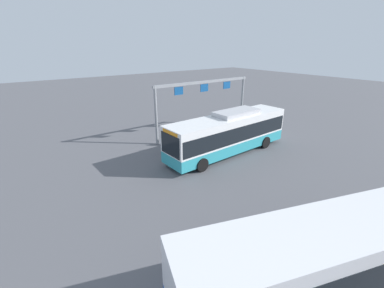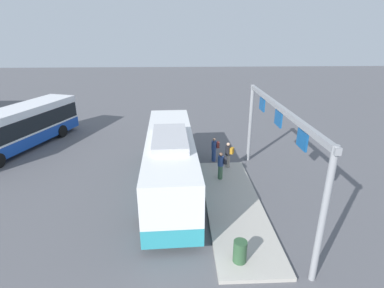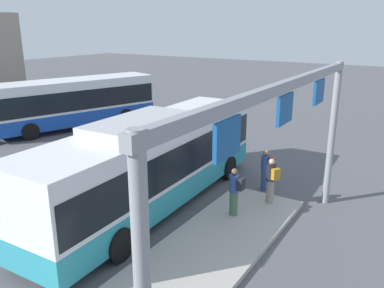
{
  "view_description": "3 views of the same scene",
  "coord_description": "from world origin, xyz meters",
  "px_view_note": "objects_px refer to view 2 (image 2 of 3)",
  "views": [
    {
      "loc": [
        14.04,
        14.16,
        8.4
      ],
      "look_at": [
        2.94,
        -0.92,
        1.17
      ],
      "focal_mm": 24.31,
      "sensor_mm": 36.0,
      "label": 1
    },
    {
      "loc": [
        -15.13,
        -0.54,
        8.43
      ],
      "look_at": [
        3.72,
        -1.36,
        1.2
      ],
      "focal_mm": 27.84,
      "sensor_mm": 36.0,
      "label": 2
    },
    {
      "loc": [
        -10.44,
        -8.19,
        6.37
      ],
      "look_at": [
        2.51,
        -0.04,
        1.73
      ],
      "focal_mm": 36.73,
      "sensor_mm": 36.0,
      "label": 3
    }
  ],
  "objects_px": {
    "bus_main": "(170,158)",
    "person_waiting_near": "(228,154)",
    "bus_background_right": "(19,126)",
    "person_waiting_mid": "(221,165)",
    "person_boarding": "(214,149)",
    "trash_bin": "(240,251)"
  },
  "relations": [
    {
      "from": "person_waiting_near",
      "to": "trash_bin",
      "type": "height_order",
      "value": "person_waiting_near"
    },
    {
      "from": "person_waiting_mid",
      "to": "trash_bin",
      "type": "xyz_separation_m",
      "value": [
        -6.78,
        0.19,
        -0.44
      ]
    },
    {
      "from": "bus_background_right",
      "to": "trash_bin",
      "type": "distance_m",
      "value": 19.12
    },
    {
      "from": "bus_background_right",
      "to": "person_boarding",
      "type": "distance_m",
      "value": 14.64
    },
    {
      "from": "person_waiting_mid",
      "to": "bus_background_right",
      "type": "bearing_deg",
      "value": -19.11
    },
    {
      "from": "trash_bin",
      "to": "bus_background_right",
      "type": "bearing_deg",
      "value": 47.92
    },
    {
      "from": "person_waiting_mid",
      "to": "trash_bin",
      "type": "relative_size",
      "value": 1.86
    },
    {
      "from": "bus_main",
      "to": "person_boarding",
      "type": "distance_m",
      "value": 4.65
    },
    {
      "from": "bus_main",
      "to": "person_waiting_near",
      "type": "relative_size",
      "value": 6.75
    },
    {
      "from": "bus_background_right",
      "to": "person_waiting_near",
      "type": "xyz_separation_m",
      "value": [
        -4.43,
        -15.03,
        -0.73
      ]
    },
    {
      "from": "bus_main",
      "to": "person_waiting_mid",
      "type": "distance_m",
      "value": 3.09
    },
    {
      "from": "person_waiting_mid",
      "to": "trash_bin",
      "type": "bearing_deg",
      "value": 92.05
    },
    {
      "from": "bus_background_right",
      "to": "person_waiting_mid",
      "type": "xyz_separation_m",
      "value": [
        -6.01,
        -14.35,
        -0.73
      ]
    },
    {
      "from": "bus_main",
      "to": "person_waiting_near",
      "type": "distance_m",
      "value": 4.3
    },
    {
      "from": "trash_bin",
      "to": "bus_main",
      "type": "bearing_deg",
      "value": 24.03
    },
    {
      "from": "bus_background_right",
      "to": "person_boarding",
      "type": "bearing_deg",
      "value": 96.05
    },
    {
      "from": "bus_background_right",
      "to": "person_waiting_mid",
      "type": "distance_m",
      "value": 15.57
    },
    {
      "from": "bus_main",
      "to": "person_waiting_mid",
      "type": "xyz_separation_m",
      "value": [
        0.62,
        -2.93,
        -0.76
      ]
    },
    {
      "from": "bus_main",
      "to": "bus_background_right",
      "type": "xyz_separation_m",
      "value": [
        6.63,
        11.42,
        -0.03
      ]
    },
    {
      "from": "person_waiting_near",
      "to": "person_waiting_mid",
      "type": "relative_size",
      "value": 1.0
    },
    {
      "from": "person_boarding",
      "to": "trash_bin",
      "type": "relative_size",
      "value": 1.86
    },
    {
      "from": "person_waiting_near",
      "to": "person_waiting_mid",
      "type": "distance_m",
      "value": 1.72
    }
  ]
}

